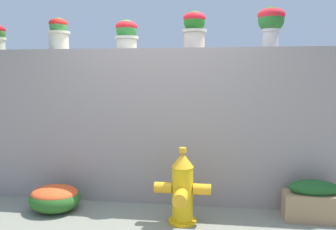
{
  "coord_description": "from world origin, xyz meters",
  "views": [
    {
      "loc": [
        0.68,
        -3.43,
        1.58
      ],
      "look_at": [
        0.1,
        0.71,
        1.11
      ],
      "focal_mm": 37.49,
      "sensor_mm": 36.0,
      "label": 1
    }
  ],
  "objects_px": {
    "potted_plant_1": "(59,32)",
    "flower_bush_left": "(55,197)",
    "potted_plant_2": "(126,33)",
    "planter_box": "(313,201)",
    "fire_hydrant": "(182,190)",
    "potted_plant_3": "(194,27)",
    "potted_plant_4": "(271,21)"
  },
  "relations": [
    {
      "from": "flower_bush_left",
      "to": "potted_plant_2",
      "type": "bearing_deg",
      "value": 39.68
    },
    {
      "from": "potted_plant_3",
      "to": "flower_bush_left",
      "type": "distance_m",
      "value": 2.61
    },
    {
      "from": "potted_plant_1",
      "to": "fire_hydrant",
      "type": "relative_size",
      "value": 0.5
    },
    {
      "from": "fire_hydrant",
      "to": "planter_box",
      "type": "height_order",
      "value": "fire_hydrant"
    },
    {
      "from": "potted_plant_3",
      "to": "planter_box",
      "type": "xyz_separation_m",
      "value": [
        1.34,
        -0.42,
        -1.95
      ]
    },
    {
      "from": "potted_plant_4",
      "to": "planter_box",
      "type": "height_order",
      "value": "potted_plant_4"
    },
    {
      "from": "potted_plant_2",
      "to": "potted_plant_4",
      "type": "bearing_deg",
      "value": -0.69
    },
    {
      "from": "potted_plant_3",
      "to": "potted_plant_4",
      "type": "bearing_deg",
      "value": 2.35
    },
    {
      "from": "planter_box",
      "to": "potted_plant_4",
      "type": "bearing_deg",
      "value": 134.31
    },
    {
      "from": "flower_bush_left",
      "to": "planter_box",
      "type": "distance_m",
      "value": 2.93
    },
    {
      "from": "potted_plant_1",
      "to": "fire_hydrant",
      "type": "xyz_separation_m",
      "value": [
        1.67,
        -0.71,
        -1.76
      ]
    },
    {
      "from": "potted_plant_2",
      "to": "flower_bush_left",
      "type": "height_order",
      "value": "potted_plant_2"
    },
    {
      "from": "potted_plant_3",
      "to": "fire_hydrant",
      "type": "relative_size",
      "value": 0.54
    },
    {
      "from": "potted_plant_3",
      "to": "potted_plant_4",
      "type": "relative_size",
      "value": 0.93
    },
    {
      "from": "potted_plant_4",
      "to": "potted_plant_3",
      "type": "bearing_deg",
      "value": -177.65
    },
    {
      "from": "potted_plant_1",
      "to": "flower_bush_left",
      "type": "distance_m",
      "value": 2.06
    },
    {
      "from": "potted_plant_1",
      "to": "planter_box",
      "type": "xyz_separation_m",
      "value": [
        3.08,
        -0.44,
        -1.92
      ]
    },
    {
      "from": "potted_plant_2",
      "to": "potted_plant_3",
      "type": "xyz_separation_m",
      "value": [
        0.86,
        -0.06,
        0.05
      ]
    },
    {
      "from": "potted_plant_1",
      "to": "fire_hydrant",
      "type": "bearing_deg",
      "value": -23.13
    },
    {
      "from": "potted_plant_2",
      "to": "planter_box",
      "type": "height_order",
      "value": "potted_plant_2"
    },
    {
      "from": "potted_plant_2",
      "to": "fire_hydrant",
      "type": "distance_m",
      "value": 2.05
    },
    {
      "from": "fire_hydrant",
      "to": "potted_plant_1",
      "type": "bearing_deg",
      "value": 156.87
    },
    {
      "from": "fire_hydrant",
      "to": "potted_plant_2",
      "type": "bearing_deg",
      "value": 136.46
    },
    {
      "from": "potted_plant_1",
      "to": "planter_box",
      "type": "bearing_deg",
      "value": -8.15
    },
    {
      "from": "potted_plant_1",
      "to": "potted_plant_2",
      "type": "height_order",
      "value": "potted_plant_1"
    },
    {
      "from": "potted_plant_1",
      "to": "potted_plant_3",
      "type": "height_order",
      "value": "potted_plant_3"
    },
    {
      "from": "potted_plant_1",
      "to": "flower_bush_left",
      "type": "xyz_separation_m",
      "value": [
        0.15,
        -0.57,
        -1.97
      ]
    },
    {
      "from": "potted_plant_1",
      "to": "potted_plant_4",
      "type": "relative_size",
      "value": 0.86
    },
    {
      "from": "potted_plant_1",
      "to": "flower_bush_left",
      "type": "relative_size",
      "value": 0.68
    },
    {
      "from": "potted_plant_1",
      "to": "planter_box",
      "type": "distance_m",
      "value": 3.66
    },
    {
      "from": "potted_plant_2",
      "to": "potted_plant_3",
      "type": "bearing_deg",
      "value": -3.88
    },
    {
      "from": "potted_plant_1",
      "to": "planter_box",
      "type": "relative_size",
      "value": 0.65
    }
  ]
}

